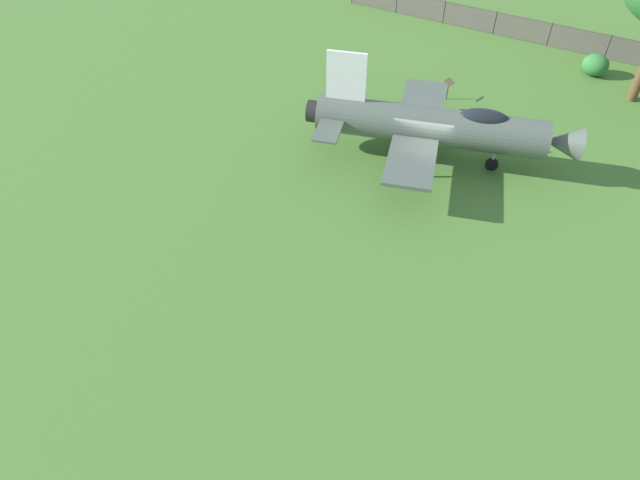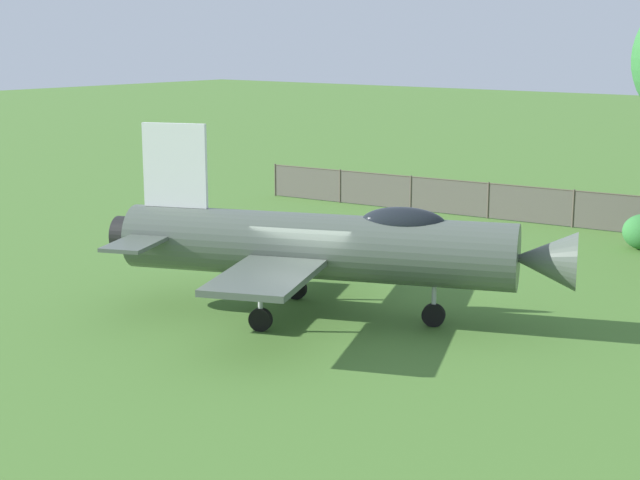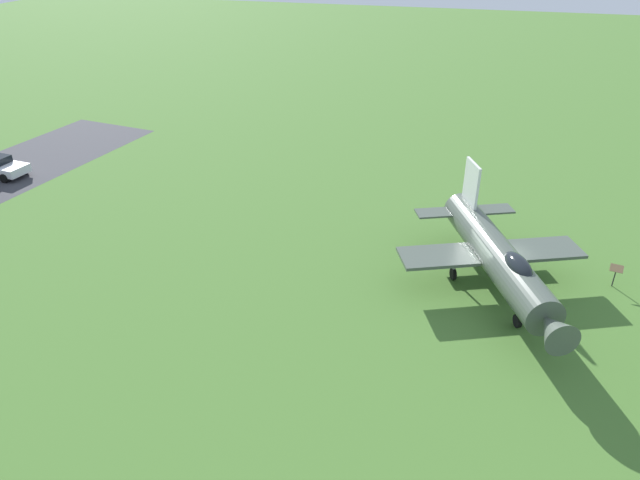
# 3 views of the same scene
# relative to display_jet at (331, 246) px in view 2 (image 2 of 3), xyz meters

# --- Properties ---
(ground_plane) EXTENTS (200.00, 200.00, 0.00)m
(ground_plane) POSITION_rel_display_jet_xyz_m (-0.35, -0.14, -1.97)
(ground_plane) COLOR #47722D
(display_jet) EXTENTS (11.91, 9.05, 5.04)m
(display_jet) POSITION_rel_display_jet_xyz_m (0.00, 0.00, 0.00)
(display_jet) COLOR #4C564C
(display_jet) RESTS_ON ground_plane
(perimeter_fence) EXTENTS (28.10, 3.00, 1.50)m
(perimeter_fence) POSITION_rel_display_jet_xyz_m (-0.03, 15.49, -1.17)
(perimeter_fence) COLOR #4C4238
(perimeter_fence) RESTS_ON ground_plane
(info_plaque) EXTENTS (0.51, 0.67, 1.14)m
(info_plaque) POSITION_rel_display_jet_xyz_m (-2.14, 5.68, -1.11)
(info_plaque) COLOR #333333
(info_plaque) RESTS_ON ground_plane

